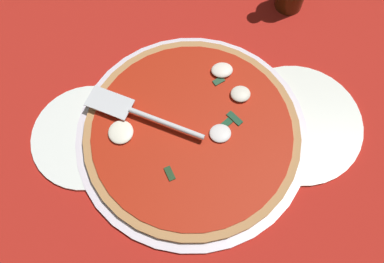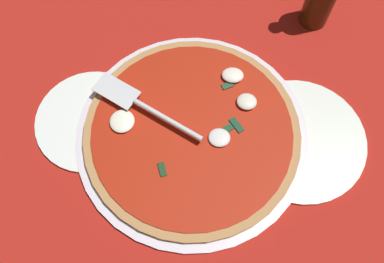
# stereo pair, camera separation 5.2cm
# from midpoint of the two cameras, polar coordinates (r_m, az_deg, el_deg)

# --- Properties ---
(ground_plane) EXTENTS (1.05, 1.05, 0.01)m
(ground_plane) POSITION_cam_midpoint_polar(r_m,az_deg,el_deg) (0.81, 1.07, 0.96)
(ground_plane) COLOR #AB1E16
(checker_pattern) EXTENTS (1.05, 1.05, 0.00)m
(checker_pattern) POSITION_cam_midpoint_polar(r_m,az_deg,el_deg) (0.81, 1.07, 1.09)
(checker_pattern) COLOR white
(checker_pattern) RESTS_ON ground_plane
(pizza_pan) EXTENTS (0.45, 0.45, 0.01)m
(pizza_pan) POSITION_cam_midpoint_polar(r_m,az_deg,el_deg) (0.79, 1.87, -0.59)
(pizza_pan) COLOR silver
(pizza_pan) RESTS_ON ground_plane
(dinner_plate_left) EXTENTS (0.26, 0.26, 0.01)m
(dinner_plate_left) POSITION_cam_midpoint_polar(r_m,az_deg,el_deg) (0.82, 16.51, -1.19)
(dinner_plate_left) COLOR white
(dinner_plate_left) RESTS_ON ground_plane
(dinner_plate_right) EXTENTS (0.22, 0.22, 0.01)m
(dinner_plate_right) POSITION_cam_midpoint_polar(r_m,az_deg,el_deg) (0.82, -12.21, 1.40)
(dinner_plate_right) COLOR white
(dinner_plate_right) RESTS_ON ground_plane
(pizza) EXTENTS (0.42, 0.42, 0.03)m
(pizza) POSITION_cam_midpoint_polar(r_m,az_deg,el_deg) (0.78, 1.93, -0.13)
(pizza) COLOR #B7804C
(pizza) RESTS_ON pizza_pan
(pizza_server) EXTENTS (0.22, 0.14, 0.01)m
(pizza_server) POSITION_cam_midpoint_polar(r_m,az_deg,el_deg) (0.78, -4.82, 3.37)
(pizza_server) COLOR silver
(pizza_server) RESTS_ON pizza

